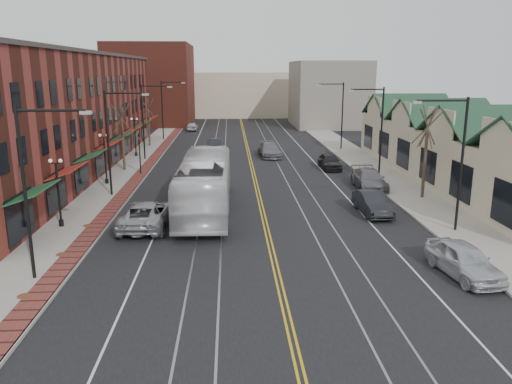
{
  "coord_description": "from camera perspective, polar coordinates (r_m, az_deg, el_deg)",
  "views": [
    {
      "loc": [
        -2.23,
        -22.37,
        9.71
      ],
      "look_at": [
        -0.57,
        8.75,
        2.0
      ],
      "focal_mm": 35.0,
      "sensor_mm": 36.0,
      "label": 1
    }
  ],
  "objects": [
    {
      "name": "streetlight_r_1",
      "position": [
        46.55,
        13.66,
        7.73
      ],
      "size": [
        3.33,
        0.25,
        8.0
      ],
      "color": "black",
      "rests_on": "sidewalk_right"
    },
    {
      "name": "parked_car_d",
      "position": [
        50.22,
        8.43,
        3.49
      ],
      "size": [
        1.88,
        4.57,
        1.55
      ],
      "primitive_type": "imported",
      "rotation": [
        0.0,
        0.0,
        0.01
      ],
      "color": "black",
      "rests_on": "ground"
    },
    {
      "name": "distant_car_left",
      "position": [
        61.11,
        -4.79,
        5.43
      ],
      "size": [
        1.9,
        4.77,
        1.54
      ],
      "primitive_type": "imported",
      "rotation": [
        0.0,
        0.0,
        3.2
      ],
      "color": "black",
      "rests_on": "ground"
    },
    {
      "name": "parked_car_a",
      "position": [
        26.08,
        22.66,
        -7.18
      ],
      "size": [
        2.56,
        4.99,
        1.62
      ],
      "primitive_type": "imported",
      "rotation": [
        0.0,
        0.0,
        0.14
      ],
      "color": "silver",
      "rests_on": "ground"
    },
    {
      "name": "distant_car_far",
      "position": [
        81.83,
        -7.3,
        7.46
      ],
      "size": [
        1.69,
        4.11,
        1.4
      ],
      "primitive_type": "imported",
      "rotation": [
        0.0,
        0.0,
        3.13
      ],
      "color": "silver",
      "rests_on": "ground"
    },
    {
      "name": "lamppost_l_1",
      "position": [
        33.03,
        -21.63,
        -0.24
      ],
      "size": [
        0.84,
        0.28,
        4.27
      ],
      "color": "black",
      "rests_on": "sidewalk_left"
    },
    {
      "name": "sidewalk_left",
      "position": [
        44.54,
        -15.65,
        0.88
      ],
      "size": [
        4.0,
        120.0,
        0.15
      ],
      "primitive_type": "cube",
      "color": "gray",
      "rests_on": "ground"
    },
    {
      "name": "building_left",
      "position": [
        52.31,
        -21.98,
        8.28
      ],
      "size": [
        10.0,
        50.0,
        11.0
      ],
      "primitive_type": "cube",
      "color": "maroon",
      "rests_on": "ground"
    },
    {
      "name": "backdrop_left",
      "position": [
        93.43,
        -11.78,
        11.95
      ],
      "size": [
        14.0,
        18.0,
        14.0
      ],
      "primitive_type": "cube",
      "color": "maroon",
      "rests_on": "ground"
    },
    {
      "name": "streetlight_l_0",
      "position": [
        24.5,
        -24.09,
        1.65
      ],
      "size": [
        3.33,
        0.25,
        8.0
      ],
      "color": "black",
      "rests_on": "sidewalk_left"
    },
    {
      "name": "transit_bus",
      "position": [
        34.73,
        -5.83,
        0.9
      ],
      "size": [
        3.43,
        14.02,
        3.89
      ],
      "primitive_type": "imported",
      "rotation": [
        0.0,
        0.0,
        3.13
      ],
      "color": "white",
      "rests_on": "ground"
    },
    {
      "name": "streetlight_r_0",
      "position": [
        31.67,
        21.83,
        4.39
      ],
      "size": [
        3.33,
        0.25,
        8.0
      ],
      "color": "black",
      "rests_on": "sidewalk_right"
    },
    {
      "name": "streetlight_r_2",
      "position": [
        61.99,
        9.45,
        9.37
      ],
      "size": [
        3.33,
        0.25,
        8.0
      ],
      "color": "black",
      "rests_on": "sidewalk_right"
    },
    {
      "name": "lamppost_l_2",
      "position": [
        44.31,
        -16.84,
        3.54
      ],
      "size": [
        0.84,
        0.28,
        4.27
      ],
      "color": "black",
      "rests_on": "sidewalk_left"
    },
    {
      "name": "building_right",
      "position": [
        47.53,
        22.23,
        3.89
      ],
      "size": [
        8.0,
        36.0,
        4.6
      ],
      "primitive_type": "cube",
      "color": "#C1B494",
      "rests_on": "ground"
    },
    {
      "name": "backdrop_right",
      "position": [
        89.15,
        8.25,
        11.05
      ],
      "size": [
        12.0,
        16.0,
        11.0
      ],
      "primitive_type": "cube",
      "color": "slate",
      "rests_on": "ground"
    },
    {
      "name": "streetlight_l_1",
      "position": [
        39.65,
        -15.99,
        6.58
      ],
      "size": [
        3.33,
        0.25,
        8.0
      ],
      "color": "black",
      "rests_on": "sidewalk_left"
    },
    {
      "name": "distant_car_right",
      "position": [
        56.7,
        1.56,
        4.84
      ],
      "size": [
        2.64,
        5.62,
        1.59
      ],
      "primitive_type": "imported",
      "rotation": [
        0.0,
        0.0,
        0.08
      ],
      "color": "slate",
      "rests_on": "ground"
    },
    {
      "name": "ground",
      "position": [
        24.49,
        2.45,
        -9.48
      ],
      "size": [
        160.0,
        160.0,
        0.0
      ],
      "primitive_type": "plane",
      "color": "black",
      "rests_on": "ground"
    },
    {
      "name": "parked_car_b",
      "position": [
        35.06,
        13.17,
        -1.25
      ],
      "size": [
        1.82,
        4.76,
        1.55
      ],
      "primitive_type": "imported",
      "rotation": [
        0.0,
        0.0,
        0.04
      ],
      "color": "black",
      "rests_on": "ground"
    },
    {
      "name": "manhole_mid",
      "position": [
        28.56,
        -21.31,
        -6.64
      ],
      "size": [
        0.6,
        0.6,
        0.02
      ],
      "primitive_type": "cylinder",
      "color": "#592D19",
      "rests_on": "sidewalk_left"
    },
    {
      "name": "traffic_signal",
      "position": [
        47.69,
        -13.17,
        4.65
      ],
      "size": [
        0.18,
        0.15,
        3.8
      ],
      "color": "black",
      "rests_on": "sidewalk_left"
    },
    {
      "name": "parked_car_c",
      "position": [
        42.39,
        12.81,
        1.41
      ],
      "size": [
        2.36,
        5.57,
        1.6
      ],
      "primitive_type": "imported",
      "rotation": [
        0.0,
        0.0,
        -0.02
      ],
      "color": "slate",
      "rests_on": "ground"
    },
    {
      "name": "tree_left_near",
      "position": [
        49.84,
        -15.01,
        6.28
      ],
      "size": [
        1.78,
        1.37,
        6.48
      ],
      "color": "#382B21",
      "rests_on": "sidewalk_left"
    },
    {
      "name": "sidewalk_right",
      "position": [
        45.72,
        15.16,
        1.24
      ],
      "size": [
        4.0,
        120.0,
        0.15
      ],
      "primitive_type": "cube",
      "color": "gray",
      "rests_on": "ground"
    },
    {
      "name": "tree_left_far",
      "position": [
        65.5,
        -12.18,
        7.95
      ],
      "size": [
        1.66,
        1.28,
        6.02
      ],
      "color": "#382B21",
      "rests_on": "sidewalk_left"
    },
    {
      "name": "manhole_near",
      "position": [
        24.22,
        -24.96,
        -10.71
      ],
      "size": [
        0.6,
        0.6,
        0.02
      ],
      "primitive_type": "cylinder",
      "color": "#592D19",
      "rests_on": "sidewalk_left"
    },
    {
      "name": "streetlight_l_3",
      "position": [
        71.08,
        -10.33,
        9.89
      ],
      "size": [
        3.33,
        0.25,
        8.0
      ],
      "color": "black",
      "rests_on": "sidewalk_left"
    },
    {
      "name": "tree_right_mid",
      "position": [
        39.69,
        18.83,
        4.51
      ],
      "size": [
        1.9,
        1.46,
        6.93
      ],
      "color": "#382B21",
      "rests_on": "sidewalk_right"
    },
    {
      "name": "streetlight_l_2",
      "position": [
        55.28,
        -12.36,
        8.72
      ],
      "size": [
        3.33,
        0.25,
        8.0
      ],
      "color": "black",
      "rests_on": "sidewalk_left"
    },
    {
      "name": "backdrop_mid",
      "position": [
        107.52,
        -1.89,
        11.11
      ],
      "size": [
        22.0,
        14.0,
        9.0
      ],
      "primitive_type": "cube",
      "color": "#C1B494",
      "rests_on": "ground"
    },
    {
      "name": "lamppost_l_3",
      "position": [
        57.85,
        -13.63,
        6.05
      ],
      "size": [
        0.84,
        0.28,
        4.27
      ],
      "color": "black",
      "rests_on": "sidewalk_left"
    },
    {
      "name": "parked_suv",
      "position": [
        32.07,
        -12.4,
        -2.47
      ],
      "size": [
        3.07,
        6.25,
        1.71
      ],
      "primitive_type": "imported",
      "rotation": [
        0.0,
        0.0,
        3.1
      ],
      "color": "#A5A7AC",
      "rests_on": "ground"
    },
    {
      "name": "manhole_far",
      "position": [
        33.08,
        -18.69,
        -3.65
      ],
      "size": [
        0.6,
        0.6,
        0.02
      ],
      "primitive_type": "cylinder",
      "color": "#592D19",
      "rests_on": "sidewalk_left"
    }
  ]
}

